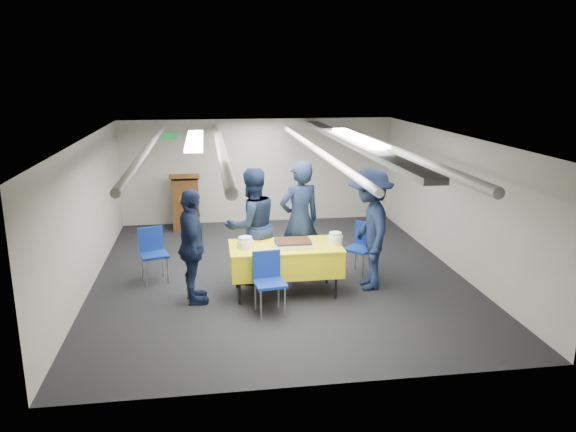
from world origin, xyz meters
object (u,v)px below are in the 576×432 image
(chair_right, at_px, (362,243))
(sailor_d, at_px, (370,229))
(sailor_b, at_px, (252,226))
(sailor_c, at_px, (192,247))
(chair_left, at_px, (153,249))
(podium, at_px, (186,201))
(serving_table, at_px, (285,258))
(sheet_cake, at_px, (293,243))
(sailor_a, at_px, (300,220))
(chair_near, at_px, (268,276))

(chair_right, height_order, sailor_d, sailor_d)
(sailor_b, xyz_separation_m, sailor_c, (-0.92, -0.73, -0.08))
(chair_left, bearing_deg, podium, 81.65)
(chair_left, bearing_deg, sailor_b, -10.33)
(chair_right, bearing_deg, sailor_d, -96.66)
(serving_table, xyz_separation_m, sailor_d, (1.32, 0.07, 0.39))
(sheet_cake, relative_size, sailor_a, 0.28)
(sailor_a, xyz_separation_m, sailor_b, (-0.78, -0.07, -0.04))
(podium, height_order, chair_near, podium)
(sailor_b, distance_m, sailor_c, 1.18)
(serving_table, bearing_deg, podium, 112.22)
(sailor_a, bearing_deg, sailor_b, -13.05)
(serving_table, relative_size, chair_left, 1.92)
(sailor_b, bearing_deg, sheet_cake, 108.07)
(sheet_cake, relative_size, sailor_b, 0.30)
(serving_table, height_order, chair_left, chair_left)
(sailor_b, bearing_deg, chair_right, 160.45)
(sheet_cake, xyz_separation_m, sailor_a, (0.22, 0.73, 0.15))
(podium, relative_size, sailor_c, 0.74)
(chair_near, xyz_separation_m, sailor_b, (-0.12, 1.22, 0.40))
(serving_table, xyz_separation_m, chair_right, (1.39, 0.68, -0.03))
(podium, xyz_separation_m, sailor_c, (0.22, -4.04, 0.23))
(chair_right, distance_m, chair_left, 3.44)
(serving_table, distance_m, sheet_cake, 0.29)
(podium, distance_m, sailor_c, 4.05)
(sheet_cake, relative_size, sailor_c, 0.32)
(sailor_a, relative_size, sailor_b, 1.04)
(podium, bearing_deg, sheet_cake, -66.79)
(sailor_d, bearing_deg, podium, -136.99)
(chair_right, bearing_deg, sailor_a, -178.92)
(podium, height_order, chair_right, podium)
(chair_near, xyz_separation_m, sailor_c, (-1.05, 0.49, 0.32))
(sailor_b, height_order, sailor_d, sailor_d)
(sailor_b, relative_size, sailor_c, 1.09)
(sheet_cake, height_order, chair_left, chair_left)
(chair_near, xyz_separation_m, chair_right, (1.72, 1.31, 0.00))
(serving_table, distance_m, chair_left, 2.22)
(sailor_d, bearing_deg, chair_left, -97.87)
(sheet_cake, bearing_deg, sailor_a, 73.00)
(sheet_cake, height_order, podium, podium)
(serving_table, distance_m, sailor_b, 0.83)
(podium, relative_size, sailor_b, 0.68)
(serving_table, bearing_deg, sailor_d, 2.95)
(podium, bearing_deg, sailor_a, -59.31)
(serving_table, distance_m, sailor_c, 1.41)
(sailor_c, bearing_deg, sailor_a, -70.89)
(sailor_b, bearing_deg, chair_near, 73.54)
(chair_near, relative_size, chair_right, 1.00)
(chair_near, height_order, sailor_b, sailor_b)
(chair_right, bearing_deg, podium, 132.85)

